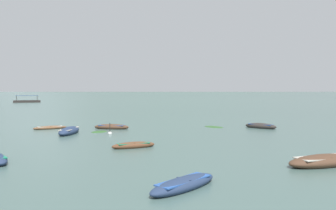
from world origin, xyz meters
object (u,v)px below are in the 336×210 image
at_px(rowboat_3, 184,184).
at_px(rowboat_7, 261,126).
at_px(rowboat_0, 50,128).
at_px(mooring_buoy, 110,133).
at_px(rowboat_8, 112,127).
at_px(rowboat_1, 324,161).
at_px(rowboat_4, 69,131).
at_px(rowboat_2, 134,145).
at_px(ferry_0, 27,101).

bearing_deg(rowboat_3, rowboat_7, 63.26).
height_order(rowboat_0, mooring_buoy, mooring_buoy).
bearing_deg(rowboat_8, rowboat_3, -75.62).
xyz_separation_m(rowboat_1, rowboat_4, (-16.84, 13.74, 0.02)).
bearing_deg(rowboat_4, rowboat_2, -50.90).
bearing_deg(mooring_buoy, rowboat_1, -44.76).
bearing_deg(mooring_buoy, rowboat_8, 94.65).
bearing_deg(rowboat_0, mooring_buoy, -34.78).
relative_size(rowboat_2, rowboat_8, 0.84).
distance_m(rowboat_4, rowboat_7, 19.57).
bearing_deg(rowboat_3, rowboat_0, 119.02).
bearing_deg(ferry_0, rowboat_4, -67.35).
distance_m(rowboat_1, ferry_0, 106.63).
relative_size(rowboat_0, ferry_0, 0.39).
distance_m(rowboat_4, rowboat_8, 4.97).
xyz_separation_m(rowboat_7, rowboat_8, (-15.78, 0.28, -0.02)).
bearing_deg(rowboat_3, ferry_0, 113.45).
xyz_separation_m(rowboat_0, mooring_buoy, (6.77, -4.70, -0.02)).
distance_m(rowboat_2, mooring_buoy, 7.38).
height_order(rowboat_7, rowboat_8, rowboat_7).
distance_m(rowboat_4, mooring_buoy, 3.97).
distance_m(rowboat_0, rowboat_2, 14.88).
relative_size(rowboat_7, rowboat_8, 0.86).
relative_size(ferry_0, mooring_buoy, 7.45).
relative_size(rowboat_1, rowboat_3, 1.38).
height_order(rowboat_2, mooring_buoy, mooring_buoy).
bearing_deg(rowboat_3, rowboat_4, 117.02).
xyz_separation_m(rowboat_3, rowboat_8, (-5.37, 20.94, 0.02)).
xyz_separation_m(rowboat_0, rowboat_2, (9.26, -11.65, 0.03)).
relative_size(rowboat_1, rowboat_4, 1.09).
distance_m(rowboat_1, rowboat_4, 21.73).
bearing_deg(rowboat_0, rowboat_8, -2.69).
distance_m(rowboat_7, rowboat_8, 15.79).
height_order(rowboat_1, mooring_buoy, mooring_buoy).
height_order(rowboat_4, ferry_0, ferry_0).
bearing_deg(rowboat_1, rowboat_0, 138.34).
bearing_deg(rowboat_7, rowboat_0, 178.51).
xyz_separation_m(rowboat_8, ferry_0, (-37.00, 76.74, 0.25)).
relative_size(rowboat_8, mooring_buoy, 3.26).
height_order(rowboat_3, rowboat_4, rowboat_4).
height_order(rowboat_0, rowboat_7, rowboat_7).
height_order(rowboat_8, mooring_buoy, mooring_buoy).
relative_size(rowboat_4, mooring_buoy, 3.74).
distance_m(rowboat_2, rowboat_3, 9.92).
distance_m(rowboat_8, mooring_buoy, 4.42).
distance_m(rowboat_0, ferry_0, 82.34).
bearing_deg(rowboat_2, rowboat_0, 128.50).
bearing_deg(mooring_buoy, rowboat_4, 167.12).
bearing_deg(rowboat_1, rowboat_4, 140.78).
xyz_separation_m(rowboat_0, rowboat_4, (2.90, -3.82, 0.11)).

